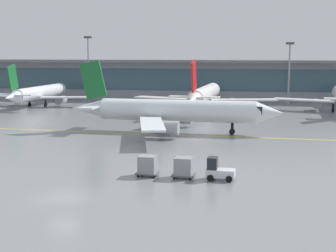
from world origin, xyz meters
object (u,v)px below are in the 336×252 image
(gate_airplane_2, at_px, (205,95))
(apron_light_mast_1, at_px, (88,66))
(gate_airplane_1, at_px, (40,93))
(cargo_dolly_lead, at_px, (184,167))
(apron_light_mast_2, at_px, (289,71))
(cargo_dolly_trailing, at_px, (148,165))
(taxiing_regional_jet, at_px, (175,111))
(baggage_tug, at_px, (218,170))

(gate_airplane_2, height_order, apron_light_mast_1, apron_light_mast_1)
(gate_airplane_1, distance_m, cargo_dolly_lead, 69.40)
(cargo_dolly_lead, bearing_deg, apron_light_mast_2, 81.81)
(cargo_dolly_trailing, bearing_deg, gate_airplane_1, 125.03)
(cargo_dolly_lead, bearing_deg, taxiing_regional_jet, 103.70)
(taxiing_regional_jet, xyz_separation_m, apron_light_mast_2, (19.17, 42.06, 4.35))
(gate_airplane_2, bearing_deg, cargo_dolly_lead, -172.83)
(taxiing_regional_jet, bearing_deg, apron_light_mast_2, 68.78)
(gate_airplane_2, bearing_deg, taxiing_regional_jet, -179.23)
(apron_light_mast_1, relative_size, apron_light_mast_2, 1.11)
(baggage_tug, bearing_deg, taxiing_regional_jet, 110.23)
(cargo_dolly_lead, height_order, apron_light_mast_2, apron_light_mast_2)
(cargo_dolly_lead, relative_size, apron_light_mast_1, 0.15)
(cargo_dolly_trailing, bearing_deg, cargo_dolly_lead, 0.00)
(taxiing_regional_jet, bearing_deg, gate_airplane_2, 89.66)
(gate_airplane_1, xyz_separation_m, cargo_dolly_trailing, (34.83, -57.63, -1.71))
(taxiing_regional_jet, xyz_separation_m, baggage_tug, (7.78, -26.51, -2.22))
(baggage_tug, bearing_deg, apron_light_mast_2, 84.45)
(taxiing_regional_jet, distance_m, apron_light_mast_1, 52.29)
(gate_airplane_2, xyz_separation_m, baggage_tug, (5.92, -55.77, -2.18))
(gate_airplane_2, relative_size, taxiing_regional_jet, 0.99)
(taxiing_regional_jet, height_order, cargo_dolly_lead, taxiing_regional_jet)
(baggage_tug, relative_size, cargo_dolly_lead, 1.22)
(gate_airplane_2, distance_m, baggage_tug, 56.13)
(cargo_dolly_lead, relative_size, cargo_dolly_trailing, 1.00)
(taxiing_regional_jet, distance_m, cargo_dolly_trailing, 26.16)
(gate_airplane_2, xyz_separation_m, taxiing_regional_jet, (-1.86, -29.26, 0.04))
(baggage_tug, xyz_separation_m, apron_light_mast_1, (-34.70, 71.04, 7.35))
(baggage_tug, relative_size, apron_light_mast_1, 0.18)
(apron_light_mast_1, bearing_deg, baggage_tug, -63.97)
(apron_light_mast_1, distance_m, apron_light_mast_2, 46.17)
(taxiing_regional_jet, xyz_separation_m, cargo_dolly_lead, (4.55, -26.29, -2.06))
(taxiing_regional_jet, bearing_deg, baggage_tug, -70.36)
(baggage_tug, xyz_separation_m, cargo_dolly_lead, (-3.23, 0.22, 0.16))
(apron_light_mast_2, bearing_deg, taxiing_regional_jet, -114.51)
(taxiing_regional_jet, relative_size, apron_light_mast_1, 2.08)
(gate_airplane_1, distance_m, taxiing_regional_jet, 46.21)
(gate_airplane_1, height_order, gate_airplane_2, gate_airplane_2)
(taxiing_regional_jet, height_order, apron_light_mast_1, apron_light_mast_1)
(gate_airplane_1, distance_m, gate_airplane_2, 35.67)
(cargo_dolly_trailing, relative_size, apron_light_mast_2, 0.16)
(gate_airplane_1, bearing_deg, apron_light_mast_1, -23.46)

